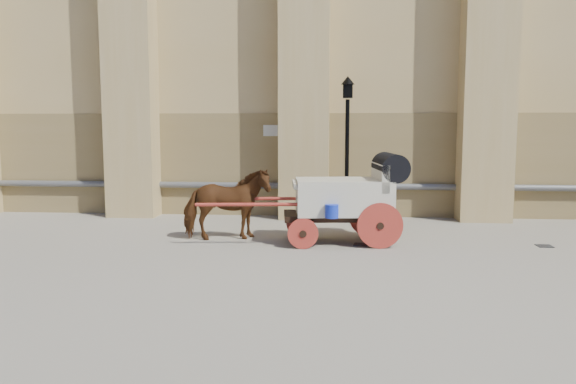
{
  "coord_description": "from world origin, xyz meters",
  "views": [
    {
      "loc": [
        -0.1,
        -12.31,
        2.59
      ],
      "look_at": [
        -1.18,
        0.28,
        1.13
      ],
      "focal_mm": 35.0,
      "sensor_mm": 36.0,
      "label": 1
    }
  ],
  "objects": [
    {
      "name": "drain_grate_near",
      "position": [
        0.47,
        0.0,
        0.01
      ],
      "size": [
        0.37,
        0.37,
        0.01
      ],
      "primitive_type": "cube",
      "rotation": [
        0.0,
        0.0,
        -0.16
      ],
      "color": "black",
      "rests_on": "ground"
    },
    {
      "name": "horse",
      "position": [
        -2.6,
        0.31,
        0.83
      ],
      "size": [
        2.12,
        1.36,
        1.66
      ],
      "primitive_type": "imported",
      "rotation": [
        0.0,
        0.0,
        1.83
      ],
      "color": "#572E11",
      "rests_on": "ground"
    },
    {
      "name": "ground",
      "position": [
        0.0,
        0.0,
        0.0
      ],
      "size": [
        90.0,
        90.0,
        0.0
      ],
      "primitive_type": "plane",
      "color": "#6F675B",
      "rests_on": "ground"
    },
    {
      "name": "carriage",
      "position": [
        0.23,
        0.27,
        1.09
      ],
      "size": [
        4.72,
        1.79,
        2.02
      ],
      "rotation": [
        0.0,
        0.0,
        0.11
      ],
      "color": "black",
      "rests_on": "ground"
    },
    {
      "name": "street_lamp",
      "position": [
        0.2,
        3.17,
        2.12
      ],
      "size": [
        0.37,
        0.37,
        3.97
      ],
      "color": "black",
      "rests_on": "ground"
    },
    {
      "name": "drain_grate_far",
      "position": [
        4.48,
        0.19,
        0.01
      ],
      "size": [
        0.32,
        0.32,
        0.01
      ],
      "primitive_type": "cube",
      "rotation": [
        0.0,
        0.0,
        0.0
      ],
      "color": "black",
      "rests_on": "ground"
    }
  ]
}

